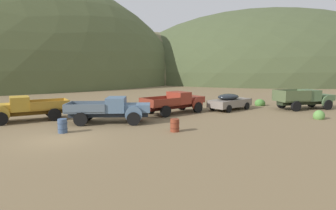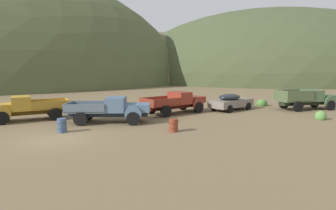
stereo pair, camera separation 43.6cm
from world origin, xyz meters
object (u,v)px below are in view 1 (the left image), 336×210
Objects in this scene: truck_chalk_blue at (115,109)px; oil_drum_spare at (175,125)px; oil_drum_by_truck at (62,126)px; truck_rust_red at (178,102)px; truck_weathered_green at (308,99)px; truck_mustard at (21,108)px; car_primer_gray at (231,101)px.

truck_chalk_blue is 7.70× the size of oil_drum_spare.
truck_chalk_blue is 7.10× the size of oil_drum_by_truck.
truck_weathered_green reaches higher than truck_rust_red.
truck_rust_red is 7.10× the size of oil_drum_by_truck.
oil_drum_spare is at bearing -159.16° from truck_weathered_green.
truck_rust_red is 10.81m from oil_drum_by_truck.
truck_mustard is 0.95× the size of truck_rust_red.
truck_weathered_green is at bearing 164.41° from truck_mustard.
truck_weathered_green reaches higher than truck_chalk_blue.
oil_drum_spare is 7.02m from oil_drum_by_truck.
oil_drum_by_truck is (2.65, -5.20, -0.54)m from truck_mustard.
truck_rust_red is 7.46m from oil_drum_spare.
car_primer_gray is at bearing 29.70° from truck_chalk_blue.
truck_chalk_blue is at bearing 122.83° from oil_drum_spare.
truck_mustard is at bearing 172.89° from truck_chalk_blue.
oil_drum_by_truck is (-6.58, 2.44, 0.03)m from oil_drum_spare.
truck_mustard is 0.95× the size of truck_chalk_blue.
truck_mustard is 6.74× the size of oil_drum_by_truck.
oil_drum_by_truck is (-15.40, -3.89, -0.37)m from car_primer_gray.
truck_chalk_blue is at bearing 26.91° from oil_drum_by_truck.
truck_chalk_blue is 6.58m from truck_rust_red.
oil_drum_by_truck is at bearing -169.06° from truck_weathered_green.
truck_mustard is 12.00m from oil_drum_spare.
truck_weathered_green is at bearing 18.30° from truck_chalk_blue.
truck_chalk_blue is at bearing -174.20° from truck_weathered_green.
truck_chalk_blue is at bearing -175.22° from truck_rust_red.
truck_rust_red is at bearing 63.09° from oil_drum_spare.
oil_drum_spare is (2.81, -4.35, -0.58)m from truck_chalk_blue.
truck_chalk_blue reaches higher than car_primer_gray.
truck_chalk_blue reaches higher than oil_drum_by_truck.
truck_weathered_green is (12.64, -2.85, 0.02)m from truck_rust_red.
oil_drum_spare is at bearing 133.48° from truck_mustard.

